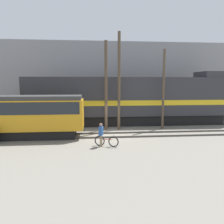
% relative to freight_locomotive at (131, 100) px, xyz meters
% --- Properties ---
extents(ground_plane, '(120.00, 120.00, 0.00)m').
position_rel_freight_locomotive_xyz_m(ground_plane, '(-2.72, -4.00, -2.51)').
color(ground_plane, slate).
extents(track_near, '(60.00, 1.50, 0.14)m').
position_rel_freight_locomotive_xyz_m(track_near, '(-2.72, -4.86, -2.44)').
color(track_near, '#47423D').
rests_on(track_near, ground).
extents(track_far, '(60.00, 1.51, 0.14)m').
position_rel_freight_locomotive_xyz_m(track_far, '(-2.72, 0.00, -2.44)').
color(track_far, '#47423D').
rests_on(track_far, ground).
extents(building_backdrop, '(40.56, 6.00, 9.16)m').
position_rel_freight_locomotive_xyz_m(building_backdrop, '(-2.72, 7.58, 2.07)').
color(building_backdrop, gray).
rests_on(building_backdrop, ground).
extents(freight_locomotive, '(20.64, 3.04, 5.38)m').
position_rel_freight_locomotive_xyz_m(freight_locomotive, '(0.00, 0.00, 0.00)').
color(freight_locomotive, black).
rests_on(freight_locomotive, ground).
extents(streetcar, '(10.56, 2.54, 3.26)m').
position_rel_freight_locomotive_xyz_m(streetcar, '(-9.94, -4.86, -0.64)').
color(streetcar, black).
rests_on(streetcar, ground).
extents(bicycle, '(1.59, 0.71, 0.77)m').
position_rel_freight_locomotive_xyz_m(bicycle, '(-3.03, -7.79, -2.15)').
color(bicycle, black).
rests_on(bicycle, ground).
extents(person, '(0.33, 0.41, 1.58)m').
position_rel_freight_locomotive_xyz_m(person, '(-3.40, -7.80, -1.56)').
color(person, '#8C7A5B').
rests_on(person, ground).
extents(utility_pole_left, '(0.27, 0.27, 7.89)m').
position_rel_freight_locomotive_xyz_m(utility_pole_left, '(-2.70, -2.43, 1.44)').
color(utility_pole_left, '#4C3D2D').
rests_on(utility_pole_left, ground).
extents(utility_pole_center, '(0.26, 0.26, 8.67)m').
position_rel_freight_locomotive_xyz_m(utility_pole_center, '(-1.54, -2.43, 1.83)').
color(utility_pole_center, '#4C3D2D').
rests_on(utility_pole_center, ground).
extents(utility_pole_right, '(0.22, 0.22, 7.25)m').
position_rel_freight_locomotive_xyz_m(utility_pole_right, '(2.56, -2.43, 1.12)').
color(utility_pole_right, '#4C3D2D').
rests_on(utility_pole_right, ground).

